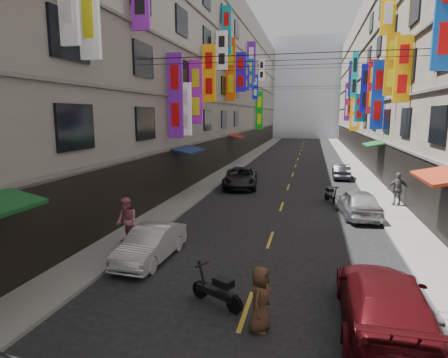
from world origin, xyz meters
The scene contains 19 objects.
sidewalk_left centered at (-6.00, 42.00, 0.06)m, with size 2.00×90.00×0.12m, color slate.
sidewalk_right centered at (6.00, 42.00, 0.06)m, with size 2.00×90.00×0.12m, color slate.
building_row_left centered at (-11.99, 42.00, 9.49)m, with size 10.14×90.00×19.00m.
building_row_right centered at (11.99, 42.00, 9.49)m, with size 10.14×90.00×19.00m.
haze_block centered at (0.00, 92.00, 11.00)m, with size 18.00×8.00×22.00m, color #ACB2C0.
shop_signage centered at (-0.10, 35.36, 9.11)m, with size 14.00×55.00×12.88m.
street_awnings centered at (-1.26, 26.00, 3.00)m, with size 13.99×35.20×0.41m.
overhead_cables centered at (0.00, 30.00, 8.80)m, with size 14.00×38.04×1.24m.
lane_markings centered at (0.00, 39.00, 0.00)m, with size 0.12×80.20×0.01m.
scooter_crossing centered at (-0.82, 12.09, 0.44)m, with size 1.65×0.97×1.14m.
scooter_far_right centered at (2.82, 25.70, 0.44)m, with size 0.80×1.73×1.14m.
car_left_mid centered at (-4.00, 14.73, 0.63)m, with size 1.32×3.80×1.25m, color silver.
car_left_far centered at (-3.41, 29.15, 0.71)m, with size 2.35×5.10×1.42m, color black.
car_right_near centered at (3.43, 11.81, 0.75)m, with size 2.10×5.18×1.50m, color #590F15.
car_right_mid centered at (4.00, 22.72, 0.74)m, with size 1.74×4.33×1.47m, color silver.
car_right_far centered at (4.00, 34.75, 0.61)m, with size 1.30×3.72×1.23m, color #292A31.
pedestrian_lfar centered at (-5.49, 15.81, 1.08)m, with size 0.93×0.64×1.91m, color #C26776.
pedestrian_rfar centered at (6.44, 25.31, 1.07)m, with size 1.11×0.63×1.90m, color #525255.
pedestrian_crossing centered at (0.49, 11.16, 0.82)m, with size 0.80×0.55×1.64m, color #4E331F.
Camera 1 is at (1.57, 2.70, 5.26)m, focal length 30.00 mm.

